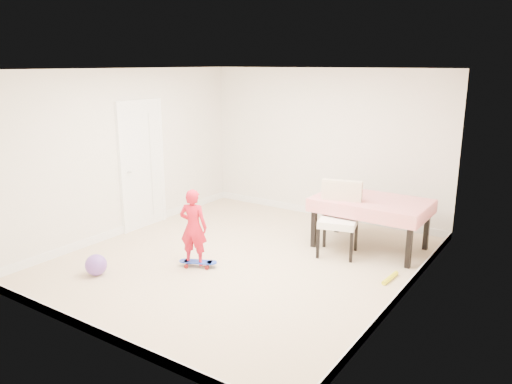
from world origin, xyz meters
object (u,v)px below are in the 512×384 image
Objects in this scene: child at (193,230)px; balloon at (96,265)px; dining_table at (370,224)px; skateboard at (198,264)px; dining_chair at (338,220)px.

balloon is (-0.87, -0.93, -0.38)m from child.
dining_table is at bearing -149.01° from child.
child is 1.33m from balloon.
skateboard is at bearing 45.62° from balloon.
dining_table is 1.54× the size of child.
dining_table is 2.59m from skateboard.
child is 3.73× the size of balloon.
dining_table reaches higher than skateboard.
child reaches higher than dining_table.
child reaches higher than skateboard.
child is at bearing 47.10° from balloon.
dining_chair is at bearing 21.82° from skateboard.
dining_chair is (-0.29, -0.49, 0.14)m from dining_table.
balloon is (-0.92, -0.94, 0.10)m from skateboard.
dining_chair reaches higher than dining_table.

